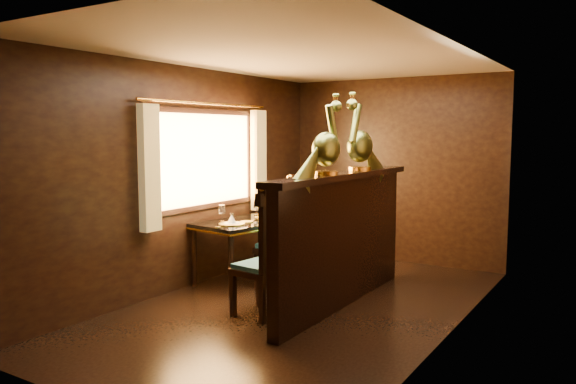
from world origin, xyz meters
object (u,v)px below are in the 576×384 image
Objects in this scene: chair_left at (270,248)px; chair_right at (289,228)px; peacock_left at (326,134)px; peacock_right at (360,132)px; dining_table at (247,226)px.

chair_left is 1.07m from chair_right.
peacock_left is 0.95× the size of peacock_right.
dining_table is at bearing 142.61° from chair_left.
peacock_right is (0.82, 0.11, 1.08)m from chair_right.
chair_right is at bearing -172.56° from peacock_right.
chair_left is at bearing -110.58° from peacock_right.
dining_table is 1.64× the size of peacock_right.
chair_right is 1.69× the size of peacock_left.
peacock_right reaches higher than dining_table.
chair_left reaches higher than dining_table.
peacock_right is (1.38, 0.15, 1.11)m from dining_table.
peacock_right is (0.41, 1.10, 1.09)m from chair_left.
chair_right is at bearing 13.11° from dining_table.
peacock_right reaches higher than peacock_left.
peacock_left is (0.41, 0.34, 1.08)m from chair_left.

